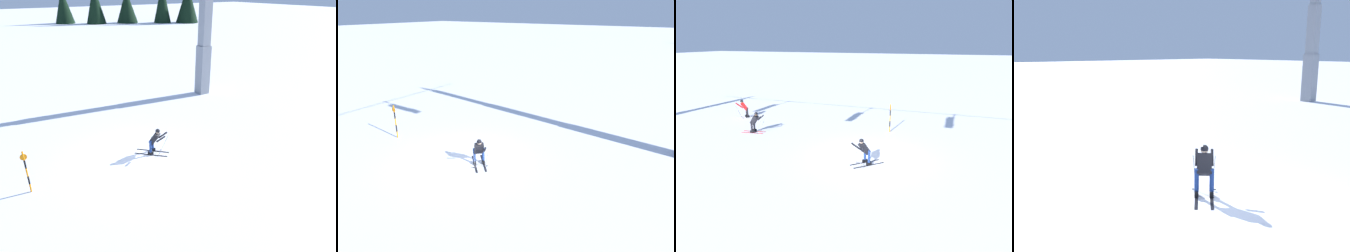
{
  "view_description": "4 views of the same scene",
  "coord_description": "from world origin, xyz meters",
  "views": [
    {
      "loc": [
        11.72,
        -5.5,
        7.89
      ],
      "look_at": [
        -0.86,
        2.4,
        0.94
      ],
      "focal_mm": 31.79,
      "sensor_mm": 36.0,
      "label": 1
    },
    {
      "loc": [
        9.98,
        9.33,
        7.03
      ],
      "look_at": [
        0.59,
        3.08,
        2.66
      ],
      "focal_mm": 32.51,
      "sensor_mm": 36.0,
      "label": 2
    },
    {
      "loc": [
        -4.15,
        14.68,
        6.15
      ],
      "look_at": [
        0.22,
        3.2,
        2.6
      ],
      "focal_mm": 31.8,
      "sensor_mm": 36.0,
      "label": 3
    },
    {
      "loc": [
        -6.84,
        -5.71,
        4.05
      ],
      "look_at": [
        0.32,
        2.52,
        1.73
      ],
      "focal_mm": 37.81,
      "sensor_mm": 36.0,
      "label": 4
    }
  ],
  "objects": [
    {
      "name": "skier_carving_main",
      "position": [
        -0.07,
        1.11,
        0.82
      ],
      "size": [
        1.62,
        1.64,
        1.56
      ],
      "color": "black",
      "rests_on": "ground_plane"
    },
    {
      "name": "ground_plane",
      "position": [
        0.0,
        0.0,
        0.0
      ],
      "size": [
        260.0,
        260.0,
        0.0
      ],
      "primitive_type": "plane",
      "color": "white"
    },
    {
      "name": "trail_marker_pole",
      "position": [
        -0.07,
        -4.96,
        1.06
      ],
      "size": [
        0.07,
        0.28,
        1.96
      ],
      "color": "orange",
      "rests_on": "ground_plane"
    },
    {
      "name": "lift_tower_near",
      "position": [
        -6.56,
        9.25,
        4.91
      ],
      "size": [
        0.86,
        2.59,
        11.94
      ],
      "color": "gray",
      "rests_on": "ground_plane"
    },
    {
      "name": "tree_line_ridge",
      "position": [
        -57.21,
        27.92,
        4.22
      ],
      "size": [
        19.0,
        30.82,
        9.4
      ],
      "color": "black",
      "rests_on": "ground_plane"
    }
  ]
}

